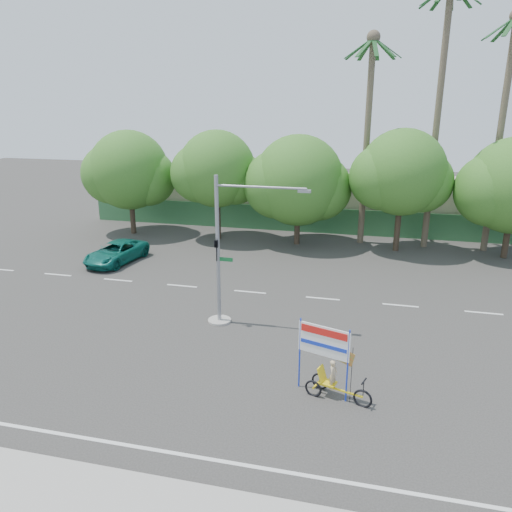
# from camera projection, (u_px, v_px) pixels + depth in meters

# --- Properties ---
(ground) EXTENTS (120.00, 120.00, 0.00)m
(ground) POSITION_uv_depth(u_px,v_px,m) (250.00, 370.00, 19.60)
(ground) COLOR #33302D
(ground) RESTS_ON ground
(fence) EXTENTS (38.00, 0.08, 2.00)m
(fence) POSITION_uv_depth(u_px,v_px,m) (317.00, 220.00, 39.21)
(fence) COLOR #336B3D
(fence) RESTS_ON ground
(building_left) EXTENTS (12.00, 8.00, 4.00)m
(building_left) POSITION_uv_depth(u_px,v_px,m) (213.00, 192.00, 45.30)
(building_left) COLOR beige
(building_left) RESTS_ON ground
(building_right) EXTENTS (14.00, 8.00, 3.60)m
(building_right) POSITION_uv_depth(u_px,v_px,m) (420.00, 204.00, 41.36)
(building_right) COLOR beige
(building_right) RESTS_ON ground
(tree_far_left) EXTENTS (7.14, 6.00, 7.96)m
(tree_far_left) POSITION_uv_depth(u_px,v_px,m) (129.00, 173.00, 37.95)
(tree_far_left) COLOR #473828
(tree_far_left) RESTS_ON ground
(tree_left) EXTENTS (6.66, 5.60, 8.07)m
(tree_left) POSITION_uv_depth(u_px,v_px,m) (216.00, 172.00, 36.31)
(tree_left) COLOR #473828
(tree_left) RESTS_ON ground
(tree_center) EXTENTS (7.62, 6.40, 7.85)m
(tree_center) POSITION_uv_depth(u_px,v_px,m) (297.00, 183.00, 35.15)
(tree_center) COLOR #473828
(tree_center) RESTS_ON ground
(tree_right) EXTENTS (6.90, 5.80, 8.36)m
(tree_right) POSITION_uv_depth(u_px,v_px,m) (401.00, 176.00, 33.36)
(tree_right) COLOR #473828
(tree_right) RESTS_ON ground
(palm_tall) EXTENTS (3.73, 3.79, 17.45)m
(palm_tall) POSITION_uv_depth(u_px,v_px,m) (440.00, 94.00, 32.71)
(palm_tall) COLOR #70604C
(palm_tall) RESTS_ON ground
(palm_mid) EXTENTS (3.73, 3.79, 15.45)m
(palm_mid) POSITION_uv_depth(u_px,v_px,m) (503.00, 111.00, 32.14)
(palm_mid) COLOR #70604C
(palm_mid) RESTS_ON ground
(palm_short) EXTENTS (3.73, 3.79, 14.45)m
(palm_short) POSITION_uv_depth(u_px,v_px,m) (368.00, 118.00, 34.19)
(palm_short) COLOR #70604C
(palm_short) RESTS_ON ground
(traffic_signal) EXTENTS (4.72, 1.10, 7.00)m
(traffic_signal) POSITION_uv_depth(u_px,v_px,m) (224.00, 264.00, 22.89)
(traffic_signal) COLOR gray
(traffic_signal) RESTS_ON ground
(trike_billboard) EXTENTS (2.74, 1.16, 2.80)m
(trike_billboard) POSITION_uv_depth(u_px,v_px,m) (330.00, 368.00, 17.57)
(trike_billboard) COLOR black
(trike_billboard) RESTS_ON ground
(pickup_truck) EXTENTS (2.94, 5.09, 1.33)m
(pickup_truck) POSITION_uv_depth(u_px,v_px,m) (116.00, 252.00, 32.22)
(pickup_truck) COLOR #0D5F51
(pickup_truck) RESTS_ON ground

